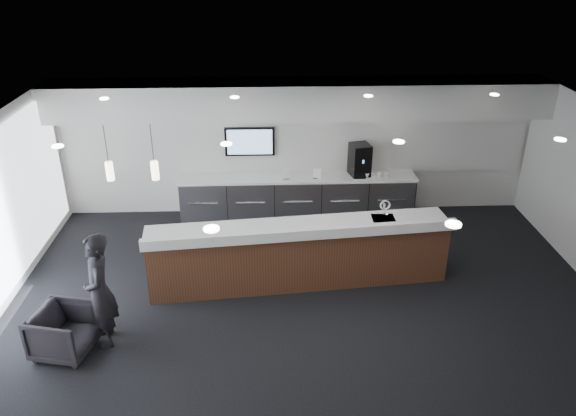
{
  "coord_description": "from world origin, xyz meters",
  "views": [
    {
      "loc": [
        -0.64,
        -7.38,
        5.55
      ],
      "look_at": [
        -0.3,
        1.3,
        1.34
      ],
      "focal_mm": 35.0,
      "sensor_mm": 36.0,
      "label": 1
    }
  ],
  "objects_px": {
    "armchair": "(64,331)",
    "lounge_guest": "(100,291)",
    "service_counter": "(299,254)",
    "coffee_machine": "(360,160)"
  },
  "relations": [
    {
      "from": "armchair",
      "to": "lounge_guest",
      "type": "xyz_separation_m",
      "value": [
        0.53,
        0.23,
        0.53
      ]
    },
    {
      "from": "service_counter",
      "to": "lounge_guest",
      "type": "relative_size",
      "value": 2.93
    },
    {
      "from": "service_counter",
      "to": "lounge_guest",
      "type": "bearing_deg",
      "value": -159.29
    },
    {
      "from": "armchair",
      "to": "service_counter",
      "type": "bearing_deg",
      "value": -51.13
    },
    {
      "from": "service_counter",
      "to": "coffee_machine",
      "type": "relative_size",
      "value": 7.76
    },
    {
      "from": "armchair",
      "to": "lounge_guest",
      "type": "height_order",
      "value": "lounge_guest"
    },
    {
      "from": "armchair",
      "to": "lounge_guest",
      "type": "distance_m",
      "value": 0.79
    },
    {
      "from": "service_counter",
      "to": "coffee_machine",
      "type": "height_order",
      "value": "coffee_machine"
    },
    {
      "from": "coffee_machine",
      "to": "lounge_guest",
      "type": "distance_m",
      "value": 6.08
    },
    {
      "from": "service_counter",
      "to": "coffee_machine",
      "type": "xyz_separation_m",
      "value": [
        1.43,
        2.65,
        0.71
      ]
    }
  ]
}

